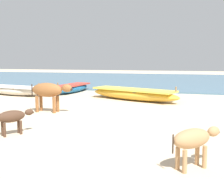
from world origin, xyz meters
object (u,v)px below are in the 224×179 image
fishing_boat_1 (72,88)px  cow_second_adult_brown (49,91)px  fishing_boat_0 (133,94)px  fishing_boat_4 (15,90)px  calf_far_tan (193,140)px  calf_near_dark (13,117)px

fishing_boat_1 → cow_second_adult_brown: size_ratio=2.10×
fishing_boat_0 → fishing_boat_4: fishing_boat_0 is taller
cow_second_adult_brown → fishing_boat_4: bearing=138.2°
fishing_boat_1 → calf_far_tan: fishing_boat_1 is taller
calf_near_dark → cow_second_adult_brown: bearing=46.2°
fishing_boat_4 → cow_second_adult_brown: size_ratio=2.27×
fishing_boat_0 → fishing_boat_1: bearing=174.7°
fishing_boat_0 → cow_second_adult_brown: bearing=-100.8°
fishing_boat_0 → fishing_boat_1: (-3.70, 1.74, -0.03)m
fishing_boat_1 → calf_near_dark: 8.10m
calf_far_tan → fishing_boat_0: bearing=65.2°
fishing_boat_1 → cow_second_adult_brown: cow_second_adult_brown is taller
cow_second_adult_brown → fishing_boat_0: bearing=58.3°
calf_far_tan → cow_second_adult_brown: 5.61m
fishing_boat_4 → fishing_boat_0: bearing=9.7°
fishing_boat_1 → calf_near_dark: bearing=19.5°
fishing_boat_0 → calf_far_tan: size_ratio=5.35×
fishing_boat_4 → calf_near_dark: fishing_boat_4 is taller
fishing_boat_0 → calf_near_dark: 6.20m
fishing_boat_1 → fishing_boat_4: size_ratio=0.93×
fishing_boat_4 → calf_far_tan: (8.32, -6.67, 0.21)m
fishing_boat_4 → fishing_boat_1: bearing=49.0°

